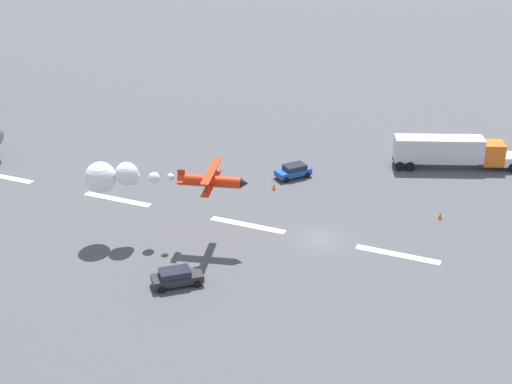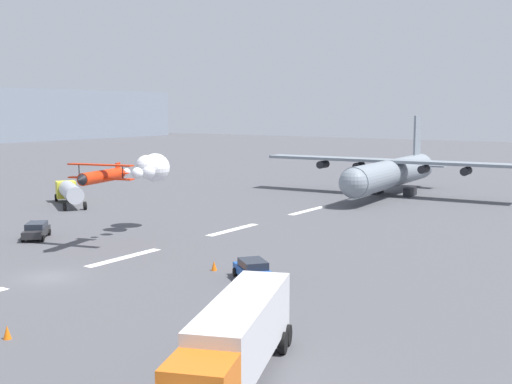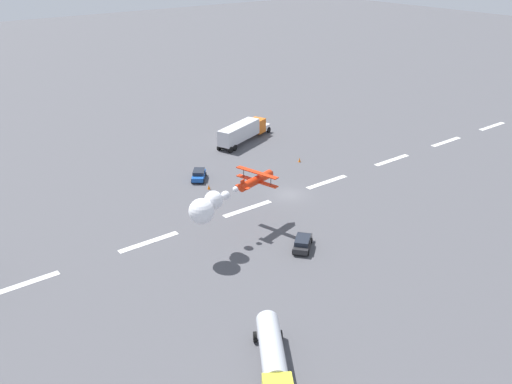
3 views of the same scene
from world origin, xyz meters
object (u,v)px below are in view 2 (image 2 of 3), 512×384
object	(u,v)px
stunt_biplane_red	(144,169)
traffic_cone_near	(7,332)
followme_car_yellow	(252,269)
traffic_cone_far	(214,266)
cargo_transport_plane	(389,173)
fuel_tanker_truck	(70,192)
semi_truck_orange	(234,343)
airport_staff_sedan	(36,230)

from	to	relation	value
stunt_biplane_red	traffic_cone_near	bearing A→B (deg)	-150.16
stunt_biplane_red	followme_car_yellow	distance (m)	22.20
followme_car_yellow	traffic_cone_far	size ratio (longest dim) A/B	5.67
cargo_transport_plane	fuel_tanker_truck	xyz separation A→B (m)	(-30.71, 30.02, -1.58)
followme_car_yellow	traffic_cone_far	xyz separation A→B (m)	(0.78, 4.07, -0.44)
semi_truck_orange	followme_car_yellow	world-z (taller)	semi_truck_orange
cargo_transport_plane	followme_car_yellow	xyz separation A→B (m)	(-48.23, -9.98, -2.52)
traffic_cone_near	fuel_tanker_truck	bearing A→B (deg)	45.87
semi_truck_orange	traffic_cone_near	world-z (taller)	semi_truck_orange
traffic_cone_far	cargo_transport_plane	bearing A→B (deg)	7.10
fuel_tanker_truck	traffic_cone_near	size ratio (longest dim) A/B	13.02
cargo_transport_plane	traffic_cone_near	xyz separation A→B (m)	(-65.64, -5.99, -2.95)
airport_staff_sedan	traffic_cone_far	size ratio (longest dim) A/B	6.02
fuel_tanker_truck	airport_staff_sedan	world-z (taller)	fuel_tanker_truck
fuel_tanker_truck	followme_car_yellow	bearing A→B (deg)	-113.65
airport_staff_sedan	traffic_cone_far	distance (m)	21.56
cargo_transport_plane	stunt_biplane_red	distance (m)	40.07
airport_staff_sedan	traffic_cone_far	bearing A→B (deg)	-91.25
stunt_biplane_red	followme_car_yellow	world-z (taller)	stunt_biplane_red
traffic_cone_far	semi_truck_orange	bearing A→B (deg)	-140.00
semi_truck_orange	fuel_tanker_truck	xyz separation A→B (m)	(33.34, 49.87, -0.37)
airport_staff_sedan	traffic_cone_near	distance (m)	28.57
fuel_tanker_truck	traffic_cone_far	distance (m)	39.66
fuel_tanker_truck	cargo_transport_plane	bearing A→B (deg)	-44.35
stunt_biplane_red	fuel_tanker_truck	bearing A→B (deg)	68.50
traffic_cone_far	airport_staff_sedan	bearing A→B (deg)	88.75
stunt_biplane_red	airport_staff_sedan	distance (m)	11.64
stunt_biplane_red	airport_staff_sedan	bearing A→B (deg)	142.40
traffic_cone_near	stunt_biplane_red	bearing A→B (deg)	29.84
semi_truck_orange	airport_staff_sedan	bearing A→B (deg)	64.31
cargo_transport_plane	traffic_cone_near	bearing A→B (deg)	-174.79
fuel_tanker_truck	traffic_cone_near	xyz separation A→B (m)	(-34.93, -36.01, -1.38)
cargo_transport_plane	semi_truck_orange	xyz separation A→B (m)	(-64.05, -19.85, -1.21)
cargo_transport_plane	stunt_biplane_red	bearing A→B (deg)	166.43
stunt_biplane_red	traffic_cone_far	size ratio (longest dim) A/B	20.21
cargo_transport_plane	airport_staff_sedan	bearing A→B (deg)	161.58
cargo_transport_plane	fuel_tanker_truck	size ratio (longest dim) A/B	3.87
stunt_biplane_red	semi_truck_orange	xyz separation A→B (m)	(-25.21, -29.22, -4.18)
followme_car_yellow	airport_staff_sedan	world-z (taller)	same
stunt_biplane_red	fuel_tanker_truck	distance (m)	22.65
airport_staff_sedan	fuel_tanker_truck	bearing A→B (deg)	41.47
stunt_biplane_red	semi_truck_orange	distance (m)	38.82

